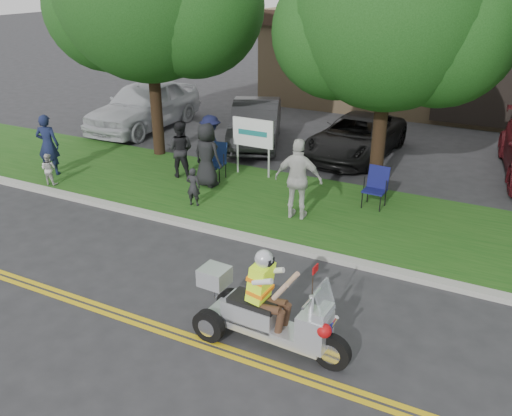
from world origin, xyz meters
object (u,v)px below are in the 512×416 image
at_px(lawn_chair_b, 376,184).
at_px(parked_car_mid, 356,137).
at_px(spectator_adult_left, 48,145).
at_px(spectator_adult_mid, 180,149).
at_px(spectator_adult_right, 298,179).
at_px(lawn_chair_a, 216,158).
at_px(trike_scooter, 265,313).
at_px(parked_car_left, 256,123).
at_px(parked_car_far_left, 144,105).

xyz_separation_m(lawn_chair_b, parked_car_mid, (-1.73, 3.88, -0.03)).
xyz_separation_m(spectator_adult_left, spectator_adult_mid, (3.44, 1.55, -0.07)).
relative_size(spectator_adult_mid, spectator_adult_right, 0.83).
bearing_deg(lawn_chair_a, spectator_adult_mid, -165.74).
bearing_deg(parked_car_mid, lawn_chair_b, -62.31).
bearing_deg(spectator_adult_right, spectator_adult_mid, -21.99).
bearing_deg(trike_scooter, lawn_chair_a, 129.46).
distance_m(lawn_chair_a, parked_car_left, 3.77).
xyz_separation_m(trike_scooter, parked_car_far_left, (-9.76, 9.59, 0.29)).
bearing_deg(spectator_adult_mid, lawn_chair_b, 172.82).
bearing_deg(spectator_adult_right, parked_car_left, -61.01).
xyz_separation_m(lawn_chair_a, parked_car_mid, (2.81, 3.99, -0.03)).
relative_size(spectator_adult_mid, parked_car_left, 0.36).
relative_size(spectator_adult_mid, parked_car_far_left, 0.31).
bearing_deg(parked_car_far_left, spectator_adult_mid, -43.14).
relative_size(lawn_chair_b, parked_car_left, 0.23).
height_order(spectator_adult_left, spectator_adult_mid, spectator_adult_left).
xyz_separation_m(spectator_adult_right, parked_car_mid, (-0.28, 5.43, -0.43)).
bearing_deg(lawn_chair_b, lawn_chair_a, -176.00).
bearing_deg(lawn_chair_b, spectator_adult_left, -164.68).
relative_size(trike_scooter, spectator_adult_left, 1.49).
bearing_deg(spectator_adult_right, lawn_chair_b, -140.40).
relative_size(spectator_adult_left, parked_car_far_left, 0.33).
height_order(spectator_adult_right, parked_car_mid, spectator_adult_right).
xyz_separation_m(spectator_adult_mid, spectator_adult_right, (4.06, -1.08, 0.16)).
height_order(trike_scooter, spectator_adult_mid, spectator_adult_mid).
xyz_separation_m(spectator_adult_left, parked_car_mid, (7.22, 5.90, -0.34)).
bearing_deg(spectator_adult_mid, parked_car_left, -106.30).
distance_m(spectator_adult_right, parked_car_mid, 5.45).
height_order(lawn_chair_b, parked_car_far_left, parked_car_far_left).
distance_m(spectator_adult_left, spectator_adult_right, 7.52).
xyz_separation_m(lawn_chair_b, parked_car_left, (-5.20, 3.61, 0.06)).
height_order(lawn_chair_a, parked_car_left, parked_car_left).
bearing_deg(spectator_adult_right, lawn_chair_a, -31.97).
distance_m(lawn_chair_b, parked_car_mid, 4.25).
bearing_deg(lawn_chair_a, parked_car_far_left, 140.02).
distance_m(lawn_chair_a, parked_car_mid, 4.88).
relative_size(lawn_chair_b, parked_car_far_left, 0.19).
height_order(trike_scooter, parked_car_far_left, parked_car_far_left).
distance_m(spectator_adult_mid, spectator_adult_right, 4.21).
bearing_deg(parked_car_far_left, parked_car_left, 0.62).
bearing_deg(lawn_chair_b, spectator_adult_right, -130.68).
relative_size(lawn_chair_a, spectator_adult_left, 0.58).
relative_size(trike_scooter, lawn_chair_b, 2.60).
bearing_deg(trike_scooter, spectator_adult_left, 158.09).
xyz_separation_m(lawn_chair_b, spectator_adult_left, (-8.96, -2.01, 0.31)).
relative_size(lawn_chair_a, parked_car_left, 0.23).
bearing_deg(parked_car_mid, lawn_chair_a, -121.52).
bearing_deg(parked_car_far_left, trike_scooter, -45.12).
xyz_separation_m(lawn_chair_b, spectator_adult_mid, (-5.51, -0.46, 0.24)).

